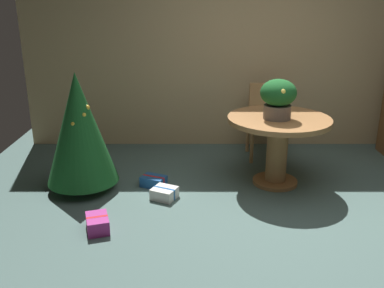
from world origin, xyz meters
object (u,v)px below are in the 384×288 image
(round_dining_table, at_px, (280,136))
(wooden_chair_far, at_px, (266,116))
(gift_box_blue, at_px, (155,181))
(flower_vase, at_px, (280,97))
(gift_box_purple, at_px, (99,223))
(gift_box_cream, at_px, (166,193))
(holiday_tree, at_px, (81,128))

(round_dining_table, bearing_deg, wooden_chair_far, 90.00)
(gift_box_blue, bearing_deg, flower_vase, 1.17)
(gift_box_purple, relative_size, gift_box_blue, 1.02)
(gift_box_purple, xyz_separation_m, gift_box_cream, (0.55, 0.63, -0.01))
(flower_vase, relative_size, gift_box_cream, 1.37)
(flower_vase, distance_m, holiday_tree, 2.05)
(round_dining_table, height_order, gift_box_purple, round_dining_table)
(round_dining_table, xyz_separation_m, gift_box_blue, (-1.33, -0.08, -0.49))
(flower_vase, height_order, holiday_tree, holiday_tree)
(flower_vase, height_order, gift_box_purple, flower_vase)
(wooden_chair_far, relative_size, holiday_tree, 0.73)
(gift_box_purple, relative_size, gift_box_cream, 1.03)
(wooden_chair_far, relative_size, gift_box_blue, 3.04)
(round_dining_table, xyz_separation_m, gift_box_purple, (-1.74, -1.01, -0.48))
(round_dining_table, relative_size, flower_vase, 2.64)
(flower_vase, distance_m, gift_box_cream, 1.52)
(round_dining_table, xyz_separation_m, flower_vase, (-0.04, -0.05, 0.43))
(round_dining_table, bearing_deg, holiday_tree, -175.83)
(holiday_tree, xyz_separation_m, gift_box_purple, (0.32, -0.86, -0.61))
(holiday_tree, distance_m, gift_box_blue, 0.96)
(holiday_tree, bearing_deg, wooden_chair_far, 26.91)
(flower_vase, distance_m, gift_box_purple, 2.16)
(wooden_chair_far, relative_size, gift_box_purple, 2.97)
(wooden_chair_far, distance_m, holiday_tree, 2.32)
(wooden_chair_far, bearing_deg, gift_box_purple, -132.42)
(holiday_tree, distance_m, gift_box_cream, 1.09)
(gift_box_cream, relative_size, gift_box_blue, 0.99)
(gift_box_cream, bearing_deg, gift_box_purple, -130.82)
(holiday_tree, height_order, gift_box_cream, holiday_tree)
(round_dining_table, distance_m, gift_box_purple, 2.07)
(gift_box_cream, xyz_separation_m, gift_box_blue, (-0.14, 0.30, -0.00))
(holiday_tree, bearing_deg, round_dining_table, 4.17)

